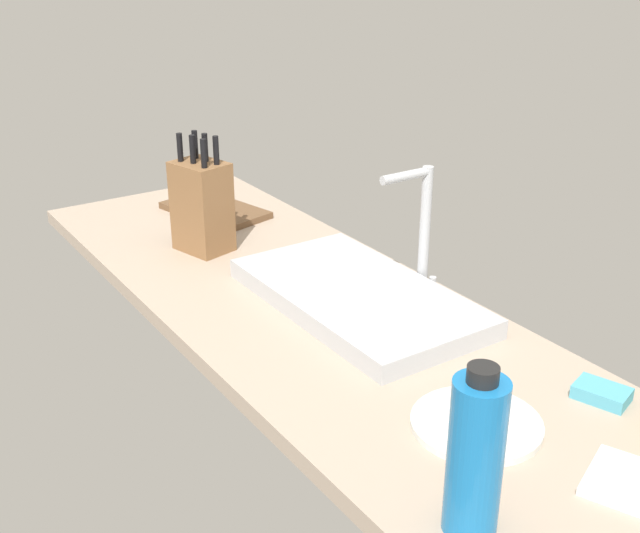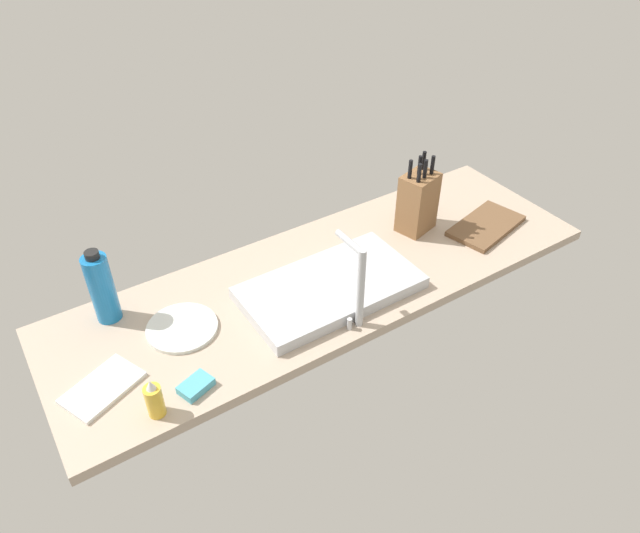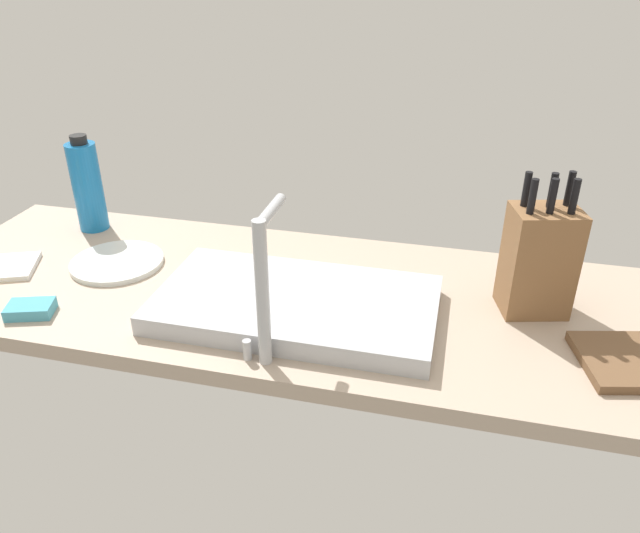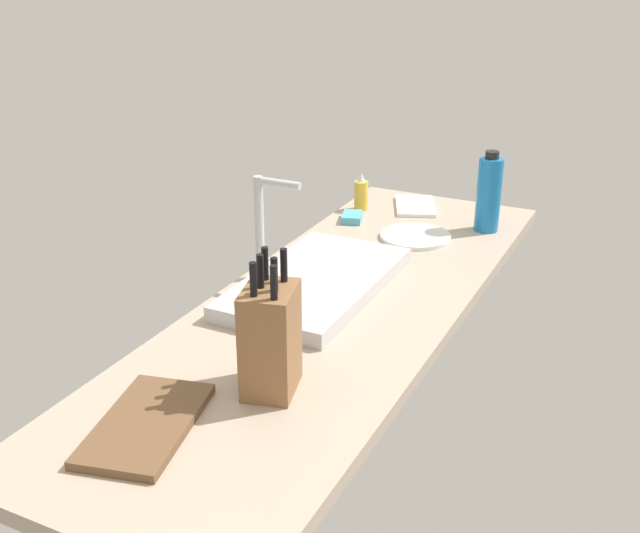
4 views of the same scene
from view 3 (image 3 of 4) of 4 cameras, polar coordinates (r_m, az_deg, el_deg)
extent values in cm
cube|color=tan|center=(132.42, 0.42, -3.44)|extent=(186.32, 59.74, 3.50)
cube|color=#B7BABF|center=(124.89, -2.26, -3.55)|extent=(56.87, 31.02, 4.13)
cylinder|color=#B7BABF|center=(105.06, -5.39, -2.70)|extent=(2.40, 2.40, 28.12)
cylinder|color=#B7BABF|center=(104.20, -4.66, 5.14)|extent=(2.00, 12.11, 2.00)
cylinder|color=#B7BABF|center=(112.76, -6.82, -7.73)|extent=(1.60, 1.60, 4.00)
cube|color=brown|center=(129.29, 19.74, 0.47)|extent=(15.06, 12.91, 22.33)
cylinder|color=black|center=(127.00, 22.29, 6.76)|extent=(1.71, 1.71, 6.85)
cylinder|color=black|center=(123.22, 22.68, 6.05)|extent=(1.71, 1.71, 6.85)
cylinder|color=black|center=(124.89, 20.89, 6.68)|extent=(1.71, 1.71, 6.85)
cylinder|color=black|center=(121.92, 20.91, 6.16)|extent=(1.71, 1.71, 6.85)
cylinder|color=black|center=(123.82, 18.72, 6.87)|extent=(1.71, 1.71, 6.85)
cylinder|color=black|center=(120.47, 19.24, 6.19)|extent=(1.71, 1.71, 6.85)
cylinder|color=#1970B7|center=(169.11, -20.88, 6.93)|extent=(7.51, 7.51, 22.91)
cylinder|color=black|center=(165.33, -21.64, 10.97)|extent=(4.13, 4.13, 2.20)
cylinder|color=silver|center=(151.59, -18.42, 0.39)|extent=(21.47, 21.47, 1.20)
cube|color=#4CA3BC|center=(138.19, -25.42, -3.61)|extent=(10.43, 8.53, 2.40)
camera|label=1|loc=(2.47, -27.97, 27.39)|focal=44.97mm
camera|label=2|loc=(1.27, -99.85, 25.57)|focal=33.30mm
camera|label=4|loc=(2.29, 55.39, 21.77)|focal=44.02mm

